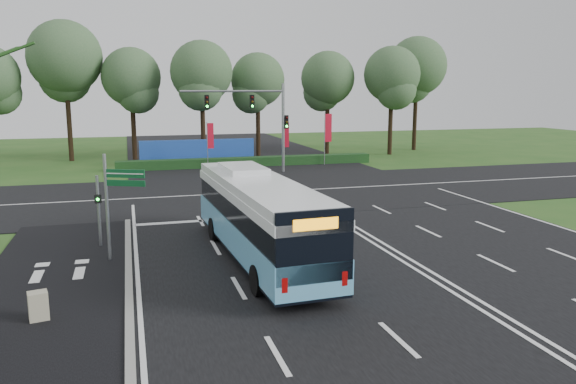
# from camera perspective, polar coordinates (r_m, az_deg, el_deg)

# --- Properties ---
(ground) EXTENTS (120.00, 120.00, 0.00)m
(ground) POSITION_cam_1_polar(r_m,az_deg,el_deg) (25.42, 7.55, -4.59)
(ground) COLOR #27511B
(ground) RESTS_ON ground
(road_main) EXTENTS (20.00, 120.00, 0.04)m
(road_main) POSITION_cam_1_polar(r_m,az_deg,el_deg) (25.41, 7.55, -4.54)
(road_main) COLOR black
(road_main) RESTS_ON ground
(road_cross) EXTENTS (120.00, 14.00, 0.05)m
(road_cross) POSITION_cam_1_polar(r_m,az_deg,el_deg) (36.46, 0.05, 0.11)
(road_cross) COLOR black
(road_cross) RESTS_ON ground
(bike_path) EXTENTS (5.00, 18.00, 0.06)m
(bike_path) POSITION_cam_1_polar(r_m,az_deg,el_deg) (20.71, -22.60, -8.72)
(bike_path) COLOR black
(bike_path) RESTS_ON ground
(kerb_strip) EXTENTS (0.25, 18.00, 0.12)m
(kerb_strip) POSITION_cam_1_polar(r_m,az_deg,el_deg) (20.53, -15.88, -8.38)
(kerb_strip) COLOR gray
(kerb_strip) RESTS_ON ground
(city_bus) EXTENTS (3.03, 11.88, 3.38)m
(city_bus) POSITION_cam_1_polar(r_m,az_deg,el_deg) (21.58, -2.92, -2.55)
(city_bus) COLOR #5FB0DD
(city_bus) RESTS_ON ground
(pedestrian_signal) EXTENTS (0.28, 0.40, 3.04)m
(pedestrian_signal) POSITION_cam_1_polar(r_m,az_deg,el_deg) (24.58, -18.68, -1.59)
(pedestrian_signal) COLOR gray
(pedestrian_signal) RESTS_ON ground
(street_sign) EXTENTS (1.49, 0.73, 4.15)m
(street_sign) POSITION_cam_1_polar(r_m,az_deg,el_deg) (22.14, -17.17, -0.28)
(street_sign) COLOR gray
(street_sign) RESTS_ON ground
(utility_cabinet) EXTENTS (0.61, 0.54, 0.88)m
(utility_cabinet) POSITION_cam_1_polar(r_m,az_deg,el_deg) (17.75, -24.02, -10.60)
(utility_cabinet) COLOR #A9A388
(utility_cabinet) RESTS_ON ground
(banner_flag_left) EXTENTS (0.57, 0.13, 3.91)m
(banner_flag_left) POSITION_cam_1_polar(r_m,az_deg,el_deg) (46.76, -7.95, 5.42)
(banner_flag_left) COLOR gray
(banner_flag_left) RESTS_ON ground
(banner_flag_mid) EXTENTS (0.57, 0.12, 3.86)m
(banner_flag_mid) POSITION_cam_1_polar(r_m,az_deg,el_deg) (47.54, -0.29, 5.57)
(banner_flag_mid) COLOR gray
(banner_flag_mid) RESTS_ON ground
(banner_flag_right) EXTENTS (0.67, 0.08, 4.55)m
(banner_flag_right) POSITION_cam_1_polar(r_m,az_deg,el_deg) (49.21, 4.02, 6.20)
(banner_flag_right) COLOR gray
(banner_flag_right) RESTS_ON ground
(traffic_light_gantry) EXTENTS (8.41, 0.28, 7.00)m
(traffic_light_gantry) POSITION_cam_1_polar(r_m,az_deg,el_deg) (44.20, -2.76, 7.95)
(traffic_light_gantry) COLOR gray
(traffic_light_gantry) RESTS_ON ground
(hedge) EXTENTS (22.00, 1.20, 0.80)m
(hedge) POSITION_cam_1_polar(r_m,az_deg,el_deg) (48.41, -4.04, 3.08)
(hedge) COLOR #123315
(hedge) RESTS_ON ground
(blue_hoarding) EXTENTS (10.00, 0.30, 2.20)m
(blue_hoarding) POSITION_cam_1_polar(r_m,az_deg,el_deg) (50.13, -9.13, 4.03)
(blue_hoarding) COLOR #214CB2
(blue_hoarding) RESTS_ON ground
(eucalyptus_row) EXTENTS (47.37, 9.37, 12.70)m
(eucalyptus_row) POSITION_cam_1_polar(r_m,az_deg,el_deg) (55.10, -5.65, 12.12)
(eucalyptus_row) COLOR black
(eucalyptus_row) RESTS_ON ground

